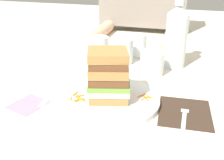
{
  "coord_description": "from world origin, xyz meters",
  "views": [
    {
      "loc": [
        0.19,
        -0.64,
        0.37
      ],
      "look_at": [
        0.01,
        0.0,
        0.06
      ],
      "focal_mm": 42.4,
      "sensor_mm": 36.0,
      "label": 1
    }
  ],
  "objects": [
    {
      "name": "carrot_shred_7",
      "position": [
        -0.08,
        -0.04,
        0.02
      ],
      "size": [
        0.03,
        0.01,
        0.0
      ],
      "primitive_type": "cylinder",
      "rotation": [
        0.0,
        1.57,
        5.95
      ],
      "color": "orange",
      "rests_on": "main_plate"
    },
    {
      "name": "carrot_shred_6",
      "position": [
        -0.09,
        -0.06,
        0.02
      ],
      "size": [
        0.01,
        0.02,
        0.0
      ],
      "primitive_type": "cylinder",
      "rotation": [
        0.0,
        1.57,
        1.96
      ],
      "color": "orange",
      "rests_on": "main_plate"
    },
    {
      "name": "knife",
      "position": [
        -0.17,
        -0.01,
        0.0
      ],
      "size": [
        0.04,
        0.2,
        0.0
      ],
      "color": "silver",
      "rests_on": "ground_plane"
    },
    {
      "name": "main_plate",
      "position": [
        0.01,
        -0.03,
        0.01
      ],
      "size": [
        0.28,
        0.28,
        0.02
      ],
      "primitive_type": "cylinder",
      "color": "white",
      "rests_on": "ground_plane"
    },
    {
      "name": "napkin_dark",
      "position": [
        0.22,
        -0.03,
        0.0
      ],
      "size": [
        0.14,
        0.16,
        0.0
      ],
      "primitive_type": "cube",
      "rotation": [
        0.0,
        0.0,
        0.05
      ],
      "color": "#38281E",
      "rests_on": "ground_plane"
    },
    {
      "name": "empty_tumbler_1",
      "position": [
        0.02,
        0.37,
        0.04
      ],
      "size": [
        0.06,
        0.06,
        0.09
      ],
      "primitive_type": "cylinder",
      "color": "silver",
      "rests_on": "ground_plane"
    },
    {
      "name": "carrot_shred_10",
      "position": [
        0.11,
        -0.01,
        0.02
      ],
      "size": [
        0.02,
        0.03,
        0.0
      ],
      "primitive_type": "cylinder",
      "rotation": [
        0.0,
        1.57,
        2.17
      ],
      "color": "orange",
      "rests_on": "main_plate"
    },
    {
      "name": "carrot_shred_1",
      "position": [
        -0.06,
        -0.06,
        0.02
      ],
      "size": [
        0.03,
        0.02,
        0.0
      ],
      "primitive_type": "cylinder",
      "rotation": [
        0.0,
        1.57,
        5.85
      ],
      "color": "orange",
      "rests_on": "main_plate"
    },
    {
      "name": "carrot_shred_0",
      "position": [
        -0.07,
        -0.04,
        0.02
      ],
      "size": [
        0.02,
        0.02,
        0.0
      ],
      "primitive_type": "cylinder",
      "rotation": [
        0.0,
        1.57,
        3.78
      ],
      "color": "orange",
      "rests_on": "main_plate"
    },
    {
      "name": "water_bottle",
      "position": [
        0.17,
        0.29,
        0.12
      ],
      "size": [
        0.08,
        0.08,
        0.26
      ],
      "color": "silver",
      "rests_on": "ground_plane"
    },
    {
      "name": "carrot_shred_13",
      "position": [
        0.12,
        0.01,
        0.02
      ],
      "size": [
        0.03,
        0.02,
        0.0
      ],
      "primitive_type": "cylinder",
      "rotation": [
        0.0,
        1.57,
        5.79
      ],
      "color": "orange",
      "rests_on": "main_plate"
    },
    {
      "name": "fork",
      "position": [
        0.22,
        -0.05,
        0.0
      ],
      "size": [
        0.02,
        0.17,
        0.0
      ],
      "color": "silver",
      "rests_on": "napkin_dark"
    },
    {
      "name": "carrot_shred_12",
      "position": [
        0.1,
        0.01,
        0.02
      ],
      "size": [
        0.02,
        0.03,
        0.0
      ],
      "primitive_type": "cylinder",
      "rotation": [
        0.0,
        1.57,
        0.93
      ],
      "color": "orange",
      "rests_on": "main_plate"
    },
    {
      "name": "ground_plane",
      "position": [
        0.0,
        0.0,
        0.0
      ],
      "size": [
        3.0,
        3.0,
        0.0
      ],
      "primitive_type": "plane",
      "color": "beige"
    },
    {
      "name": "carrot_shred_4",
      "position": [
        -0.06,
        -0.06,
        0.02
      ],
      "size": [
        0.02,
        0.01,
        0.0
      ],
      "primitive_type": "cylinder",
      "rotation": [
        0.0,
        1.57,
        5.95
      ],
      "color": "orange",
      "rests_on": "main_plate"
    },
    {
      "name": "carrot_shred_14",
      "position": [
        0.11,
        -0.01,
        0.02
      ],
      "size": [
        0.01,
        0.03,
        0.0
      ],
      "primitive_type": "cylinder",
      "rotation": [
        0.0,
        1.57,
        4.26
      ],
      "color": "orange",
      "rests_on": "main_plate"
    },
    {
      "name": "carrot_shred_5",
      "position": [
        -0.07,
        -0.05,
        0.02
      ],
      "size": [
        0.02,
        0.01,
        0.0
      ],
      "primitive_type": "cylinder",
      "rotation": [
        0.0,
        1.57,
        2.68
      ],
      "color": "orange",
      "rests_on": "main_plate"
    },
    {
      "name": "napkin_pink",
      "position": [
        -0.2,
        -0.1,
        0.0
      ],
      "size": [
        0.11,
        0.11,
        0.0
      ],
      "primitive_type": "cube",
      "rotation": [
        0.0,
        0.0,
        -0.3
      ],
      "color": "pink",
      "rests_on": "ground_plane"
    },
    {
      "name": "carrot_shred_2",
      "position": [
        -0.06,
        -0.07,
        0.02
      ],
      "size": [
        0.01,
        0.02,
        0.0
      ],
      "primitive_type": "cylinder",
      "rotation": [
        0.0,
        1.57,
        4.22
      ],
      "color": "orange",
      "rests_on": "main_plate"
    },
    {
      "name": "sandwich",
      "position": [
        0.01,
        -0.03,
        0.08
      ],
      "size": [
        0.13,
        0.13,
        0.14
      ],
      "color": "#A87A42",
      "rests_on": "main_plate"
    },
    {
      "name": "carrot_shred_3",
      "position": [
        -0.08,
        -0.07,
        0.02
      ],
      "size": [
        0.03,
        0.01,
        0.0
      ],
      "primitive_type": "cylinder",
      "rotation": [
        0.0,
        1.57,
        2.88
      ],
      "color": "orange",
      "rests_on": "main_plate"
    },
    {
      "name": "carrot_shred_11",
      "position": [
        0.12,
        0.0,
        0.02
      ],
      "size": [
        0.02,
        0.0,
        0.0
      ],
      "primitive_type": "cylinder",
      "rotation": [
        0.0,
        1.57,
        3.16
      ],
      "color": "orange",
      "rests_on": "main_plate"
    },
    {
      "name": "empty_tumbler_2",
      "position": [
        -0.16,
        0.25,
        0.04
      ],
      "size": [
        0.07,
        0.07,
        0.08
      ],
      "primitive_type": "cylinder",
      "color": "silver",
      "rests_on": "ground_plane"
    },
    {
      "name": "carrot_shred_8",
      "position": [
        -0.08,
        -0.03,
        0.02
      ],
      "size": [
        0.01,
        0.03,
        0.0
      ],
      "primitive_type": "cylinder",
      "rotation": [
        0.0,
        1.57,
        4.57
      ],
      "color": "orange",
      "rests_on": "main_plate"
    },
    {
      "name": "empty_tumbler_3",
      "position": [
        -0.14,
        0.35,
        0.04
      ],
      "size": [
        0.08,
        0.08,
        0.07
      ],
      "primitive_type": "cylinder",
      "color": "silver",
      "rests_on": "ground_plane"
    },
    {
      "name": "juice_glass",
      "position": [
        0.1,
        0.2,
        0.04
      ],
      "size": [
        0.08,
        0.08,
        0.08
      ],
      "color": "white",
      "rests_on": "ground_plane"
    },
    {
      "name": "carrot_shred_9",
      "position": [
        -0.06,
        -0.06,
        0.02
      ],
      "size": [
        0.02,
        0.02,
        0.0
      ],
      "primitive_type": "cylinder",
      "rotation": [
        0.0,
        1.57,
        0.82
      ],
      "color": "orange",
      "rests_on": "main_plate"
    },
    {
      "name": "empty_tumbler_0",
      "position": [
        -0.01,
        0.28,
        0.05
      ],
      "size": [
        0.06,
        0.06,
        0.09
      ],
      "primitive_type": "cylinder",
      "color": "silver",
      "rests_on": "ground_plane"
    }
  ]
}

